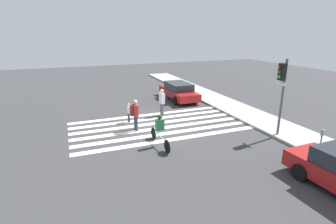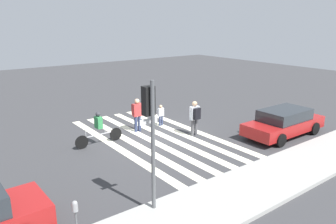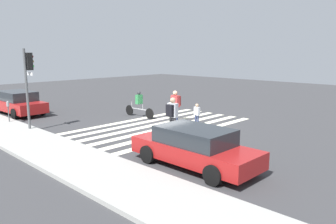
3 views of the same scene
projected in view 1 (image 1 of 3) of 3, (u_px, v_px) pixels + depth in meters
name	position (u px, v px, depth m)	size (l,w,h in m)	color
ground_plane	(158.00, 126.00, 15.48)	(60.00, 60.00, 0.00)	#38383A
sidewalk_curb	(246.00, 113.00, 17.63)	(36.00, 2.50, 0.14)	#9E9E99
crosswalk_stripes	(158.00, 126.00, 15.48)	(4.85, 10.00, 0.01)	#F2EDCC
traffic_light	(282.00, 84.00, 13.02)	(0.60, 0.50, 4.06)	#515456
parking_meter	(322.00, 136.00, 11.47)	(0.15, 0.15, 1.27)	#515456
pedestrian_adult_yellow_jacket	(135.00, 113.00, 14.47)	(0.49, 0.41, 1.76)	navy
pedestrian_adult_tall_backpack	(129.00, 111.00, 15.95)	(0.34, 0.18, 1.19)	navy
pedestrian_child_with_backpack	(163.00, 100.00, 17.01)	(0.50, 0.43, 1.79)	#4C4C51
cyclist_mid_street	(160.00, 129.00, 12.54)	(2.40, 0.41, 1.59)	black
car_parked_far_curb	(179.00, 91.00, 21.24)	(4.63, 1.95, 1.38)	maroon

